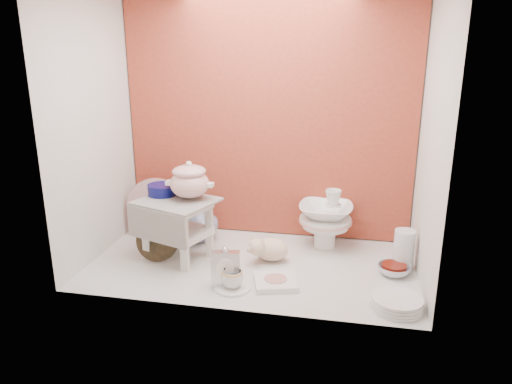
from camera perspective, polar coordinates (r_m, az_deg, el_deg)
ground at (r=2.77m, az=-0.49°, el=-8.43°), size 1.80×1.80×0.00m
niche_shell at (r=2.69m, az=0.26°, el=11.48°), size 1.86×1.03×1.53m
step_stool at (r=2.82m, az=-9.15°, el=-4.33°), size 0.50×0.47×0.35m
soup_tureen at (r=2.74m, az=-7.81°, el=1.41°), size 0.27×0.27×0.22m
cobalt_bowl at (r=2.86m, az=-10.95°, el=0.27°), size 0.19×0.19×0.06m
floral_platter at (r=3.17m, az=-11.63°, el=-1.74°), size 0.38×0.13×0.38m
blue_white_vase at (r=3.07m, az=-6.88°, el=-3.23°), size 0.32×0.32×0.27m
lacquer_tray at (r=2.84m, az=-11.46°, el=-5.49°), size 0.26×0.13×0.24m
mantel_clock at (r=2.49m, az=-3.60°, el=-8.82°), size 0.15×0.07×0.21m
plush_pig at (r=2.78m, az=1.77°, el=-6.69°), size 0.29×0.24×0.15m
teacup_saucer at (r=2.51m, az=-2.78°, el=-11.15°), size 0.19×0.19×0.01m
gold_rim_teacup at (r=2.49m, az=-2.80°, el=-10.13°), size 0.12×0.12×0.09m
lattice_dish at (r=2.55m, az=2.31°, el=-10.45°), size 0.26×0.26×0.03m
dinner_plate_stack at (r=2.42m, az=16.21°, el=-12.37°), size 0.33×0.33×0.06m
crystal_bowl at (r=2.74m, az=15.87°, el=-8.78°), size 0.22×0.22×0.05m
clear_glass_vase at (r=2.79m, az=16.93°, el=-6.49°), size 0.14×0.14×0.22m
porcelain_tower at (r=2.96m, az=8.16°, el=-3.06°), size 0.35×0.35×0.37m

